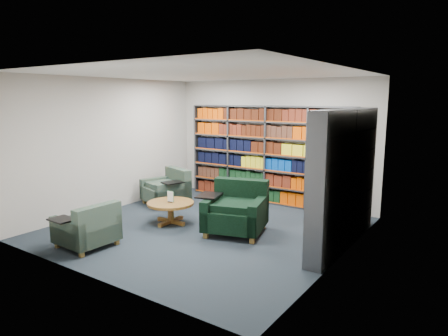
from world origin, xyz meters
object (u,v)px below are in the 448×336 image
Objects in this scene: chair_green_right at (237,212)px; chair_teal_left at (169,190)px; coffee_table at (171,206)px; chair_teal_front at (89,229)px.

chair_teal_left is at bearing 161.97° from chair_green_right.
chair_green_right is 1.47× the size of coffee_table.
coffee_table is at bearing -165.77° from chair_green_right.
chair_teal_left is at bearing 105.98° from chair_teal_front.
chair_teal_front is at bearing -74.02° from chair_teal_left.
chair_teal_left is 1.29× the size of coffee_table.
coffee_table is at bearing 81.84° from chair_teal_front.
chair_teal_left is 1.20× the size of chair_teal_front.
chair_green_right is (2.33, -0.76, 0.05)m from chair_teal_left.
chair_teal_front is (-1.54, -2.00, -0.07)m from chair_green_right.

